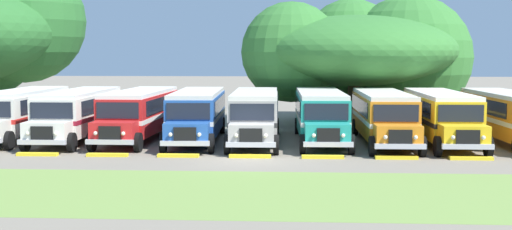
% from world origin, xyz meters
% --- Properties ---
extents(ground_plane, '(220.00, 220.00, 0.00)m').
position_xyz_m(ground_plane, '(0.00, 0.00, 0.00)').
color(ground_plane, slate).
extents(foreground_grass_strip, '(80.00, 8.19, 0.01)m').
position_xyz_m(foreground_grass_strip, '(0.00, -7.49, 0.00)').
color(foreground_grass_strip, olive).
rests_on(foreground_grass_strip, ground_plane).
extents(parked_bus_slot_0, '(2.91, 10.87, 2.82)m').
position_xyz_m(parked_bus_slot_0, '(-13.85, 6.86, 1.58)').
color(parked_bus_slot_0, silver).
rests_on(parked_bus_slot_0, ground_plane).
extents(parked_bus_slot_1, '(2.77, 10.85, 2.82)m').
position_xyz_m(parked_bus_slot_1, '(-10.34, 6.41, 1.58)').
color(parked_bus_slot_1, silver).
rests_on(parked_bus_slot_1, ground_plane).
extents(parked_bus_slot_2, '(2.89, 10.86, 2.82)m').
position_xyz_m(parked_bus_slot_2, '(-6.84, 6.67, 1.58)').
color(parked_bus_slot_2, red).
rests_on(parked_bus_slot_2, ground_plane).
extents(parked_bus_slot_3, '(3.07, 10.89, 2.82)m').
position_xyz_m(parked_bus_slot_3, '(-3.43, 6.41, 1.58)').
color(parked_bus_slot_3, '#23519E').
rests_on(parked_bus_slot_3, ground_plane).
extents(parked_bus_slot_4, '(2.91, 10.87, 2.82)m').
position_xyz_m(parked_bus_slot_4, '(-0.11, 6.14, 1.58)').
color(parked_bus_slot_4, '#9E9993').
rests_on(parked_bus_slot_4, ground_plane).
extents(parked_bus_slot_5, '(2.95, 10.87, 2.82)m').
position_xyz_m(parked_bus_slot_5, '(3.57, 6.46, 1.58)').
color(parked_bus_slot_5, teal).
rests_on(parked_bus_slot_5, ground_plane).
extents(parked_bus_slot_6, '(2.76, 10.85, 2.82)m').
position_xyz_m(parked_bus_slot_6, '(7.03, 5.99, 1.58)').
color(parked_bus_slot_6, orange).
rests_on(parked_bus_slot_6, ground_plane).
extents(parked_bus_slot_7, '(2.74, 10.85, 2.82)m').
position_xyz_m(parked_bus_slot_7, '(10.18, 6.09, 1.58)').
color(parked_bus_slot_7, yellow).
rests_on(parked_bus_slot_7, ground_plane).
extents(parked_bus_slot_8, '(3.02, 10.88, 2.82)m').
position_xyz_m(parked_bus_slot_8, '(13.89, 6.35, 1.58)').
color(parked_bus_slot_8, orange).
rests_on(parked_bus_slot_8, ground_plane).
extents(curb_wheelstop_1, '(2.00, 0.36, 0.15)m').
position_xyz_m(curb_wheelstop_1, '(-10.38, 0.29, 0.07)').
color(curb_wheelstop_1, yellow).
rests_on(curb_wheelstop_1, ground_plane).
extents(curb_wheelstop_2, '(2.00, 0.36, 0.15)m').
position_xyz_m(curb_wheelstop_2, '(-6.92, 0.29, 0.07)').
color(curb_wheelstop_2, yellow).
rests_on(curb_wheelstop_2, ground_plane).
extents(curb_wheelstop_3, '(2.00, 0.36, 0.15)m').
position_xyz_m(curb_wheelstop_3, '(-3.46, 0.29, 0.07)').
color(curb_wheelstop_3, yellow).
rests_on(curb_wheelstop_3, ground_plane).
extents(curb_wheelstop_4, '(2.00, 0.36, 0.15)m').
position_xyz_m(curb_wheelstop_4, '(0.00, 0.29, 0.07)').
color(curb_wheelstop_4, yellow).
rests_on(curb_wheelstop_4, ground_plane).
extents(curb_wheelstop_5, '(2.00, 0.36, 0.15)m').
position_xyz_m(curb_wheelstop_5, '(3.46, 0.29, 0.07)').
color(curb_wheelstop_5, yellow).
rests_on(curb_wheelstop_5, ground_plane).
extents(curb_wheelstop_6, '(2.00, 0.36, 0.15)m').
position_xyz_m(curb_wheelstop_6, '(6.92, 0.29, 0.07)').
color(curb_wheelstop_6, yellow).
rests_on(curb_wheelstop_6, ground_plane).
extents(curb_wheelstop_7, '(2.00, 0.36, 0.15)m').
position_xyz_m(curb_wheelstop_7, '(10.38, 0.29, 0.07)').
color(curb_wheelstop_7, yellow).
rests_on(curb_wheelstop_7, ground_plane).
extents(broad_shade_tree, '(16.37, 14.35, 9.15)m').
position_xyz_m(broad_shade_tree, '(6.88, 16.68, 5.02)').
color(broad_shade_tree, brown).
rests_on(broad_shade_tree, ground_plane).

